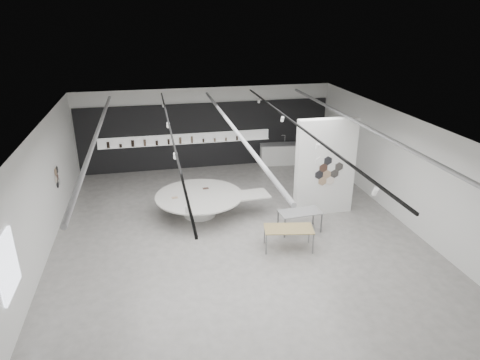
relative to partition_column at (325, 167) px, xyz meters
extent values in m
cube|color=#98948F|center=(-3.50, -1.00, -1.80)|extent=(12.00, 14.00, 0.01)
cube|color=silver|center=(-3.50, -1.00, 2.01)|extent=(12.00, 14.00, 0.01)
cube|color=white|center=(-3.50, 6.01, 0.10)|extent=(12.00, 0.01, 3.80)
cube|color=white|center=(-3.50, -8.00, 0.10)|extent=(12.00, 0.01, 3.80)
cube|color=white|center=(2.50, -1.00, 0.10)|extent=(0.01, 14.00, 3.80)
cube|color=white|center=(-9.51, -1.00, 0.10)|extent=(0.01, 14.00, 3.80)
cylinder|color=#939396|center=(-7.70, -0.50, 1.82)|extent=(0.12, 12.00, 0.12)
cylinder|color=#939396|center=(-3.50, -0.50, 1.82)|extent=(0.12, 12.00, 0.12)
cylinder|color=#939396|center=(0.70, -0.50, 1.82)|extent=(0.12, 12.00, 0.12)
cube|color=black|center=(-5.50, -1.00, 1.90)|extent=(0.05, 13.00, 0.06)
cylinder|color=white|center=(-5.50, -6.00, 1.72)|extent=(0.11, 0.18, 0.21)
cylinder|color=white|center=(-5.50, -2.70, 1.72)|extent=(0.11, 0.18, 0.21)
cylinder|color=white|center=(-5.50, 0.60, 1.72)|extent=(0.11, 0.18, 0.21)
cylinder|color=white|center=(-5.50, 3.90, 1.72)|extent=(0.11, 0.18, 0.21)
cube|color=black|center=(-1.50, -1.00, 1.90)|extent=(0.05, 13.00, 0.06)
cylinder|color=white|center=(-1.50, -6.00, 1.72)|extent=(0.11, 0.18, 0.21)
cylinder|color=white|center=(-1.50, -2.70, 1.72)|extent=(0.11, 0.18, 0.21)
cylinder|color=white|center=(-1.50, 0.60, 1.72)|extent=(0.11, 0.18, 0.21)
cylinder|color=white|center=(-1.50, 3.90, 1.72)|extent=(0.11, 0.18, 0.21)
cube|color=white|center=(-9.46, -4.50, 0.00)|extent=(0.05, 1.20, 1.40)
cylinder|color=black|center=(-9.47, 1.50, -0.45)|extent=(0.03, 0.28, 0.28)
cylinder|color=white|center=(-9.47, 1.76, -0.45)|extent=(0.03, 0.28, 0.28)
cylinder|color=#412A20|center=(-9.47, 1.63, -0.22)|extent=(0.03, 0.28, 0.28)
cylinder|color=silver|center=(-9.47, 1.37, -0.22)|extent=(0.03, 0.28, 0.28)
cylinder|color=tan|center=(-9.47, 1.50, 0.01)|extent=(0.03, 0.28, 0.28)
cylinder|color=black|center=(-9.47, 1.76, 0.01)|extent=(0.03, 0.28, 0.28)
cube|color=black|center=(-3.50, 5.94, -0.25)|extent=(11.80, 0.10, 3.10)
cube|color=white|center=(-4.50, 5.87, -0.32)|extent=(8.00, 0.06, 0.46)
cube|color=white|center=(-4.50, 5.81, -0.54)|extent=(8.00, 0.18, 0.02)
cylinder|color=black|center=(-8.03, 5.81, -0.39)|extent=(0.13, 0.13, 0.29)
cylinder|color=black|center=(-7.49, 5.81, -0.46)|extent=(0.13, 0.13, 0.15)
cylinder|color=black|center=(-6.94, 5.81, -0.38)|extent=(0.14, 0.14, 0.30)
cylinder|color=brown|center=(-6.40, 5.81, -0.39)|extent=(0.12, 0.12, 0.29)
cylinder|color=black|center=(-5.86, 5.81, -0.43)|extent=(0.12, 0.12, 0.21)
cylinder|color=black|center=(-5.31, 5.81, -0.41)|extent=(0.10, 0.10, 0.25)
cylinder|color=brown|center=(-4.77, 5.81, -0.38)|extent=(0.12, 0.12, 0.30)
cylinder|color=brown|center=(-4.23, 5.81, -0.38)|extent=(0.10, 0.10, 0.31)
cylinder|color=black|center=(-3.69, 5.81, -0.45)|extent=(0.09, 0.09, 0.17)
cylinder|color=brown|center=(-3.14, 5.81, -0.45)|extent=(0.10, 0.10, 0.16)
cylinder|color=brown|center=(-2.60, 5.81, -0.46)|extent=(0.09, 0.09, 0.15)
cylinder|color=black|center=(-2.06, 5.81, -0.43)|extent=(0.09, 0.09, 0.21)
cube|color=white|center=(0.00, 0.00, 0.00)|extent=(2.20, 0.35, 3.60)
cylinder|color=tan|center=(0.00, -0.19, -0.20)|extent=(0.34, 0.03, 0.34)
cylinder|color=black|center=(0.30, -0.19, -0.20)|extent=(0.34, 0.03, 0.34)
cylinder|color=black|center=(-0.30, -0.19, -0.20)|extent=(0.34, 0.03, 0.34)
cylinder|color=white|center=(0.15, -0.19, 0.06)|extent=(0.34, 0.03, 0.34)
cylinder|color=#412A20|center=(-0.15, -0.19, 0.06)|extent=(0.34, 0.03, 0.34)
cylinder|color=silver|center=(0.15, -0.19, -0.46)|extent=(0.34, 0.03, 0.34)
cylinder|color=tan|center=(-0.15, -0.19, -0.46)|extent=(0.34, 0.03, 0.34)
cylinder|color=black|center=(0.45, -0.19, 0.06)|extent=(0.34, 0.03, 0.34)
cylinder|color=black|center=(0.00, -0.19, 0.32)|extent=(0.34, 0.03, 0.34)
cylinder|color=white|center=(-0.30, -0.19, 0.32)|extent=(0.34, 0.03, 0.34)
cylinder|color=white|center=(-4.54, 0.72, -1.42)|extent=(1.23, 1.23, 0.76)
cylinder|color=silver|center=(-4.54, 0.72, -1.01)|extent=(3.42, 3.42, 0.05)
cube|color=silver|center=(-2.73, 0.39, -1.01)|extent=(1.48, 0.98, 0.05)
cube|color=tan|center=(-5.43, 0.66, -0.98)|extent=(0.23, 0.17, 0.01)
cube|color=#412A20|center=(-4.22, 1.28, -0.98)|extent=(0.23, 0.17, 0.01)
cube|color=#9E8752|center=(-2.08, -2.25, -1.09)|extent=(1.65, 1.04, 0.03)
cube|color=slate|center=(-2.86, -2.45, -1.45)|extent=(0.04, 0.04, 0.69)
cube|color=slate|center=(-2.73, -1.77, -1.45)|extent=(0.04, 0.04, 0.69)
cube|color=slate|center=(-1.42, -2.72, -1.45)|extent=(0.04, 0.04, 0.69)
cube|color=slate|center=(-1.30, -2.04, -1.45)|extent=(0.04, 0.04, 0.69)
cube|color=gray|center=(-1.33, -1.21, -1.08)|extent=(1.46, 0.80, 0.03)
cube|color=slate|center=(-1.98, -1.57, -1.45)|extent=(0.04, 0.04, 0.70)
cube|color=slate|center=(-2.02, -0.94, -1.45)|extent=(0.04, 0.04, 0.70)
cube|color=slate|center=(-0.64, -1.48, -1.45)|extent=(0.04, 0.04, 0.70)
cube|color=slate|center=(-0.68, -0.85, -1.45)|extent=(0.04, 0.04, 0.70)
cube|color=white|center=(-0.04, 5.55, -1.30)|extent=(1.82, 0.84, 0.99)
cube|color=gray|center=(-0.04, 5.55, -0.79)|extent=(1.86, 0.89, 0.03)
cylinder|color=silver|center=(0.31, 5.68, -0.58)|extent=(0.03, 0.03, 0.40)
cylinder|color=silver|center=(0.22, 5.69, -0.39)|extent=(0.18, 0.04, 0.03)
camera|label=1|loc=(-6.09, -13.57, 5.35)|focal=32.00mm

